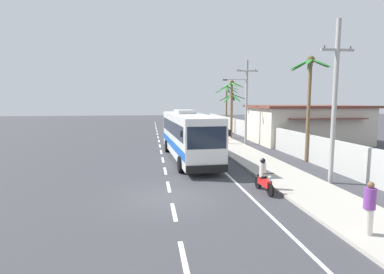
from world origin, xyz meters
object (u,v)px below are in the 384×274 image
Objects in this scene: pedestrian_midwalk at (369,207)px; palm_second at (227,95)px; coach_bus_foreground at (188,134)px; motorcycle_beside_bus at (264,179)px; pedestrian_far_walk at (227,135)px; utility_pole_nearest at (335,100)px; roadside_building at (306,124)px; utility_pole_mid at (245,99)px; palm_nearest at (309,83)px; palm_fourth at (232,105)px; palm_third at (232,97)px; pedestrian_near_kerb at (224,131)px.

palm_second is at bearing -80.84° from pedestrian_midwalk.
coach_bus_foreground is 9.31m from motorcycle_beside_bus.
coach_bus_foreground is 7.27× the size of pedestrian_far_walk.
utility_pole_nearest is 0.75× the size of roadside_building.
palm_second is at bearing -164.53° from pedestrian_far_walk.
utility_pole_mid reaches higher than palm_nearest.
utility_pole_mid is 16.62m from palm_second.
pedestrian_far_walk is at bearing -107.50° from palm_fourth.
palm_nearest is at bearing -82.43° from palm_third.
utility_pole_nearest is (2.01, -14.71, 3.43)m from pedestrian_far_walk.
pedestrian_midwalk is 0.20× the size of utility_pole_nearest.
palm_second reaches higher than roadside_building.
pedestrian_midwalk is 0.21× the size of utility_pole_mid.
utility_pole_mid reaches higher than palm_fourth.
pedestrian_far_walk is at bearing 82.11° from motorcycle_beside_bus.
utility_pole_nearest reaches higher than utility_pole_mid.
palm_nearest is at bearing -89.01° from palm_fourth.
pedestrian_far_walk is at bearing -75.49° from pedestrian_midwalk.
palm_nearest is at bearing -79.41° from utility_pole_mid.
pedestrian_near_kerb is 0.15× the size of roadside_building.
palm_third is (6.59, 11.96, 2.95)m from coach_bus_foreground.
palm_third is at bearing -101.34° from palm_second.
roadside_building is (9.42, 21.69, 0.93)m from pedestrian_midwalk.
coach_bus_foreground is at bearing 131.28° from utility_pole_nearest.
palm_nearest is at bearing 51.21° from pedestrian_far_walk.
coach_bus_foreground is 19.32m from palm_fourth.
palm_nearest is 1.12× the size of palm_third.
palm_nearest is (3.64, -9.06, 4.64)m from pedestrian_far_walk.
palm_nearest is 1.37× the size of palm_fourth.
palm_nearest is at bearing -136.98° from pedestrian_near_kerb.
motorcycle_beside_bus is 15.93m from pedestrian_far_walk.
palm_fourth is (1.53, 5.46, -1.01)m from palm_third.
palm_nearest is 19.63m from palm_fourth.
pedestrian_midwalk reaches higher than pedestrian_near_kerb.
palm_fourth is (-0.34, 19.55, -1.80)m from palm_nearest.
pedestrian_midwalk is 21.74m from utility_pole_mid.
palm_second is (6.29, 32.44, 4.63)m from motorcycle_beside_bus.
pedestrian_far_walk is (-0.46, -3.38, 0.01)m from pedestrian_near_kerb.
palm_third reaches higher than pedestrian_near_kerb.
utility_pole_mid reaches higher than palm_third.
palm_second reaches higher than pedestrian_midwalk.
pedestrian_near_kerb is 18.48m from utility_pole_nearest.
coach_bus_foreground reaches higher than pedestrian_midwalk.
pedestrian_near_kerb is at bearing -76.30° from pedestrian_midwalk.
coach_bus_foreground is at bearing -57.37° from pedestrian_midwalk.
utility_pole_nearest is at bearing -89.32° from palm_third.
palm_nearest reaches higher than palm_third.
pedestrian_midwalk is 0.23× the size of palm_nearest.
utility_pole_mid is 1.53× the size of palm_fourth.
utility_pole_mid reaches higher than pedestrian_midwalk.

